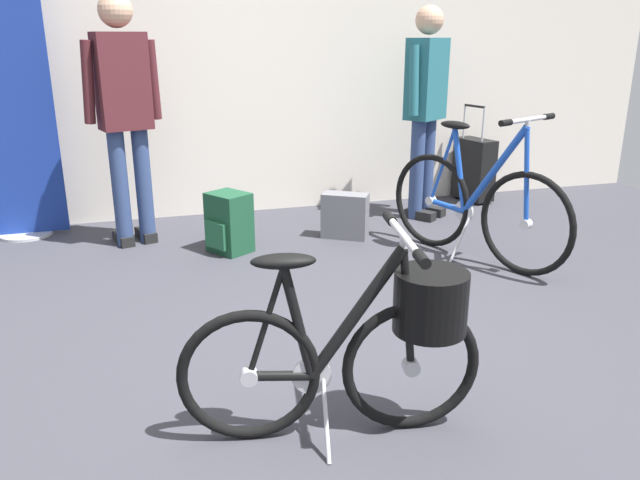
# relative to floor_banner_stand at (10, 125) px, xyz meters

# --- Properties ---
(ground_plane) EXTENTS (7.43, 7.43, 0.00)m
(ground_plane) POSITION_rel_floor_banner_stand_xyz_m (1.63, -2.50, -0.80)
(ground_plane) COLOR #38383F
(back_wall) EXTENTS (7.43, 0.10, 3.03)m
(back_wall) POSITION_rel_floor_banner_stand_xyz_m (1.63, 0.25, 0.72)
(back_wall) COLOR silver
(back_wall) RESTS_ON ground_plane
(floor_banner_stand) EXTENTS (0.60, 0.36, 1.77)m
(floor_banner_stand) POSITION_rel_floor_banner_stand_xyz_m (0.00, 0.00, 0.00)
(floor_banner_stand) COLOR #B7B7BC
(floor_banner_stand) RESTS_ON ground_plane
(folding_bike_foreground) EXTENTS (1.07, 0.53, 0.77)m
(folding_bike_foreground) POSITION_rel_floor_banner_stand_xyz_m (1.54, -2.91, -0.42)
(folding_bike_foreground) COLOR black
(folding_bike_foreground) RESTS_ON ground_plane
(display_bike_left) EXTENTS (0.67, 1.26, 0.95)m
(display_bike_left) POSITION_rel_floor_banner_stand_xyz_m (2.86, -1.36, -0.44)
(display_bike_left) COLOR black
(display_bike_left) RESTS_ON ground_plane
(visitor_near_wall) EXTENTS (0.51, 0.34, 1.64)m
(visitor_near_wall) POSITION_rel_floor_banner_stand_xyz_m (0.77, -0.41, 0.14)
(visitor_near_wall) COLOR navy
(visitor_near_wall) RESTS_ON ground_plane
(visitor_browsing) EXTENTS (0.44, 0.38, 1.60)m
(visitor_browsing) POSITION_rel_floor_banner_stand_xyz_m (2.97, -0.34, 0.11)
(visitor_browsing) COLOR navy
(visitor_browsing) RESTS_ON ground_plane
(rolling_suitcase) EXTENTS (0.26, 0.39, 0.83)m
(rolling_suitcase) POSITION_rel_floor_banner_stand_xyz_m (3.62, -0.01, -0.51)
(rolling_suitcase) COLOR black
(rolling_suitcase) RESTS_ON ground_plane
(backpack_on_floor) EXTENTS (0.35, 0.30, 0.32)m
(backpack_on_floor) POSITION_rel_floor_banner_stand_xyz_m (2.21, -0.69, -0.64)
(backpack_on_floor) COLOR slate
(backpack_on_floor) RESTS_ON ground_plane
(handbag_on_floor) EXTENTS (0.32, 0.33, 0.40)m
(handbag_on_floor) POSITION_rel_floor_banner_stand_xyz_m (1.37, -0.77, -0.60)
(handbag_on_floor) COLOR #19472D
(handbag_on_floor) RESTS_ON ground_plane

